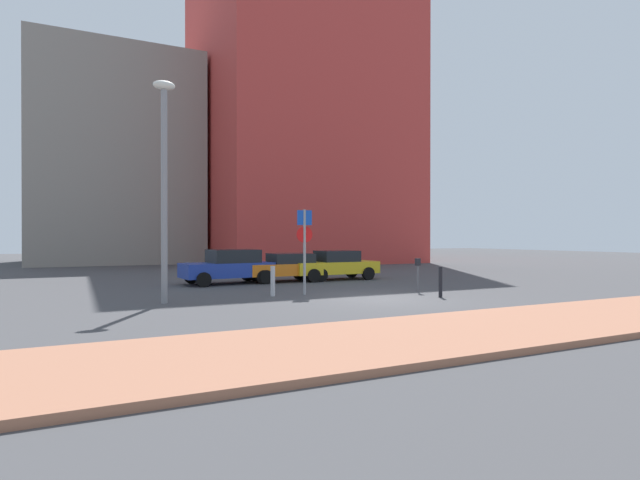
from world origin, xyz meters
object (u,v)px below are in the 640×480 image
Objects in this scene: parked_car_yellow at (335,265)px; traffic_bollard_mid at (273,281)px; parked_car_blue at (229,266)px; parking_sign_post at (305,241)px; parking_meter at (418,270)px; traffic_bollard_near at (440,282)px; parked_car_orange at (288,267)px; street_lamp at (164,173)px.

parked_car_yellow is 7.29m from traffic_bollard_mid.
parked_car_yellow is at bearing -2.53° from parked_car_blue.
parking_sign_post is at bearing -76.33° from parked_car_blue.
parked_car_yellow is 1.41× the size of parking_sign_post.
parked_car_blue is 3.87× the size of traffic_bollard_mid.
parking_meter is 1.22× the size of traffic_bollard_mid.
parking_sign_post reaches higher than traffic_bollard_near.
parked_car_blue is at bearing 122.74° from traffic_bollard_near.
parked_car_orange is at bearing 106.18° from traffic_bollard_near.
parked_car_blue is 5.36m from parked_car_yellow.
parked_car_orange is 2.43m from parked_car_yellow.
traffic_bollard_near is (-0.01, -8.07, -0.20)m from parked_car_yellow.
street_lamp is at bearing -139.69° from parked_car_orange.
traffic_bollard_mid is at bearing 150.14° from traffic_bollard_near.
street_lamp is (-6.65, -5.64, 3.50)m from parked_car_orange.
traffic_bollard_mid is (0.13, -5.32, -0.27)m from parked_car_blue.
traffic_bollard_mid is (-5.44, 1.39, -0.32)m from parking_meter.
street_lamp is at bearing -178.00° from parking_sign_post.
traffic_bollard_near is at bearing -73.82° from parked_car_orange.
traffic_bollard_mid is (-5.21, 2.99, -0.00)m from traffic_bollard_near.
parked_car_yellow is (2.42, -0.23, 0.03)m from parked_car_orange.
street_lamp is 5.33m from traffic_bollard_mid.
street_lamp is at bearing 173.45° from parking_meter.
parking_sign_post reaches higher than parked_car_yellow.
parked_car_yellow is 0.62× the size of street_lamp.
parked_car_yellow is 4.09× the size of traffic_bollard_near.
parking_sign_post is 2.92× the size of traffic_bollard_mid.
parked_car_yellow is at bearing 91.88° from parking_meter.
traffic_bollard_near is (2.41, -8.31, -0.17)m from parked_car_orange.
parked_car_orange is 0.57× the size of street_lamp.
parking_sign_post is (1.33, -5.47, 1.18)m from parked_car_blue.
parking_meter is 1.21× the size of traffic_bollard_near.
parked_car_orange is at bearing -0.11° from parked_car_blue.
parked_car_blue is 5.33m from traffic_bollard_mid.
parked_car_blue reaches higher than parking_meter.
street_lamp reaches higher than parked_car_blue.
street_lamp is at bearing -123.33° from parked_car_blue.
parked_car_yellow is at bearing 30.82° from street_lamp.
parked_car_yellow is 11.12m from street_lamp.
traffic_bollard_mid is (-1.20, 0.15, -1.45)m from parking_sign_post.
street_lamp is at bearing -175.15° from traffic_bollard_mid.
street_lamp is (-5.04, -0.18, 2.22)m from parking_sign_post.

